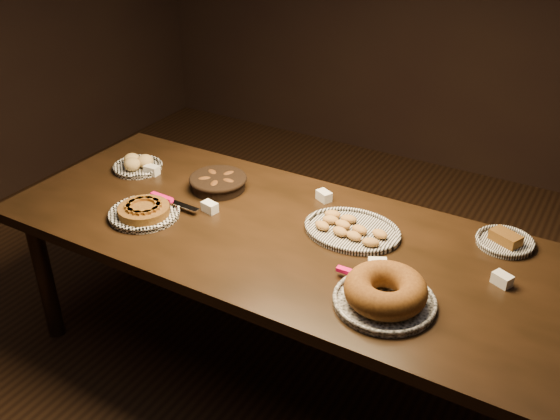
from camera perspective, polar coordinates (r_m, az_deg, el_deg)
The scene contains 9 objects.
ground at distance 3.08m, azimuth -0.24°, elevation -13.81°, with size 5.00×5.00×0.00m, color black.
buffet_table at distance 2.65m, azimuth -0.27°, elevation -3.23°, with size 2.40×1.00×0.75m.
apple_tart_plate at distance 2.77m, azimuth -12.29°, elevation -0.14°, with size 0.35×0.31×0.06m.
madeleine_platter at distance 2.60m, azimuth 6.51°, elevation -1.78°, with size 0.41×0.33×0.05m.
bundt_cake_plate at distance 2.22m, azimuth 9.58°, elevation -7.49°, with size 0.41×0.38×0.11m.
croissant_basket at distance 2.93m, azimuth -5.68°, elevation 2.62°, with size 0.33×0.33×0.07m.
bread_roll_plate at distance 3.18m, azimuth -12.93°, elevation 4.07°, with size 0.25×0.25×0.08m.
loaf_plate at distance 2.67m, azimuth 19.88°, elevation -2.67°, with size 0.23×0.23×0.06m.
tent_cards at distance 2.65m, azimuth 1.92°, elevation -0.82°, with size 1.77×0.45×0.04m.
Camera 1 is at (1.13, -1.90, 2.14)m, focal length 40.00 mm.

